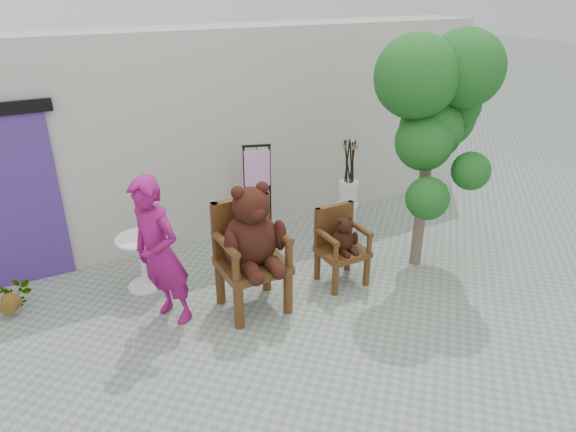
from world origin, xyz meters
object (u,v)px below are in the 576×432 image
(chair_big, at_px, (251,240))
(cafe_table, at_px, (142,256))
(display_stand, at_px, (258,207))
(tree, at_px, (439,105))
(person, at_px, (160,253))
(chair_small, at_px, (341,240))
(stool_bucket, at_px, (348,192))

(chair_big, xyz_separation_m, cafe_table, (-1.03, 1.05, -0.46))
(cafe_table, xyz_separation_m, display_stand, (1.80, 0.42, 0.14))
(tree, bearing_deg, person, 175.03)
(display_stand, distance_m, tree, 2.85)
(chair_small, relative_size, stool_bucket, 0.69)
(chair_big, relative_size, stool_bucket, 1.09)
(person, height_order, stool_bucket, person)
(person, relative_size, cafe_table, 2.55)
(stool_bucket, bearing_deg, tree, -75.51)
(cafe_table, relative_size, display_stand, 0.47)
(chair_big, bearing_deg, display_stand, 62.26)
(chair_small, xyz_separation_m, stool_bucket, (0.92, 1.18, 0.06))
(chair_big, relative_size, person, 0.88)
(chair_small, bearing_deg, tree, -5.75)
(chair_small, height_order, cafe_table, chair_small)
(chair_big, xyz_separation_m, chair_small, (1.24, 0.01, -0.32))
(display_stand, xyz_separation_m, tree, (1.73, -1.59, 1.61))
(cafe_table, xyz_separation_m, stool_bucket, (3.19, 0.14, 0.20))
(stool_bucket, distance_m, tree, 2.06)
(person, relative_size, stool_bucket, 1.24)
(chair_small, relative_size, tree, 0.32)
(stool_bucket, height_order, tree, tree)
(display_stand, bearing_deg, tree, -23.52)
(chair_big, distance_m, person, 1.02)
(person, distance_m, stool_bucket, 3.33)
(cafe_table, bearing_deg, stool_bucket, 2.50)
(person, relative_size, tree, 0.58)
(cafe_table, distance_m, stool_bucket, 3.20)
(display_stand, bearing_deg, chair_small, -53.23)
(chair_big, height_order, display_stand, chair_big)
(cafe_table, bearing_deg, display_stand, 13.04)
(cafe_table, bearing_deg, chair_small, -24.73)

